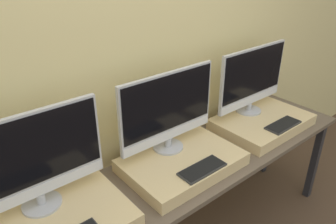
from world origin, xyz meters
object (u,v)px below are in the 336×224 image
monitor_left (32,160)px  monitor_right (252,78)px  monitor_center (168,110)px  keyboard_center (202,169)px  keyboard_right (283,125)px

monitor_left → monitor_right: same height
monitor_center → keyboard_center: (0.00, -0.29, -0.25)m
keyboard_center → monitor_right: 0.86m
monitor_left → keyboard_center: 0.86m
keyboard_center → keyboard_right: same height
monitor_center → keyboard_center: 0.38m
monitor_center → monitor_left: bearing=180.0°
monitor_right → keyboard_center: bearing=-159.4°
monitor_center → keyboard_right: (0.77, -0.29, -0.25)m
keyboard_center → monitor_left: bearing=159.4°
monitor_left → monitor_center: same height
monitor_center → monitor_right: bearing=0.0°
monitor_right → keyboard_right: 0.38m
keyboard_center → monitor_right: size_ratio=0.42×
monitor_left → monitor_center: 0.77m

